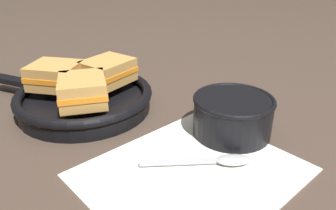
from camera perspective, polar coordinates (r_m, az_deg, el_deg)
The scene contains 8 objects.
ground_plane at distance 0.54m, azimuth 1.69°, elevation -6.27°, with size 4.00×4.00×0.00m, color #47382D.
napkin at distance 0.47m, azimuth 4.16°, elevation -11.52°, with size 0.32×0.28×0.00m.
soup_bowl at distance 0.55m, azimuth 11.21°, elevation -1.47°, with size 0.13×0.13×0.07m.
spoon at distance 0.49m, azimuth 8.76°, elevation -9.53°, with size 0.15×0.10×0.01m.
skillet at distance 0.66m, azimuth -14.42°, elevation 1.00°, with size 0.26×0.34×0.04m.
sandwich_near_left at distance 0.67m, azimuth -19.01°, elevation 4.91°, with size 0.12×0.12×0.05m.
sandwich_near_right at distance 0.58m, azimuth -14.63°, elevation 2.50°, with size 0.11×0.12×0.05m.
sandwich_far_left at distance 0.67m, azimuth -10.42°, elevation 5.84°, with size 0.11×0.11×0.05m.
Camera 1 is at (-0.28, -0.36, 0.29)m, focal length 35.00 mm.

